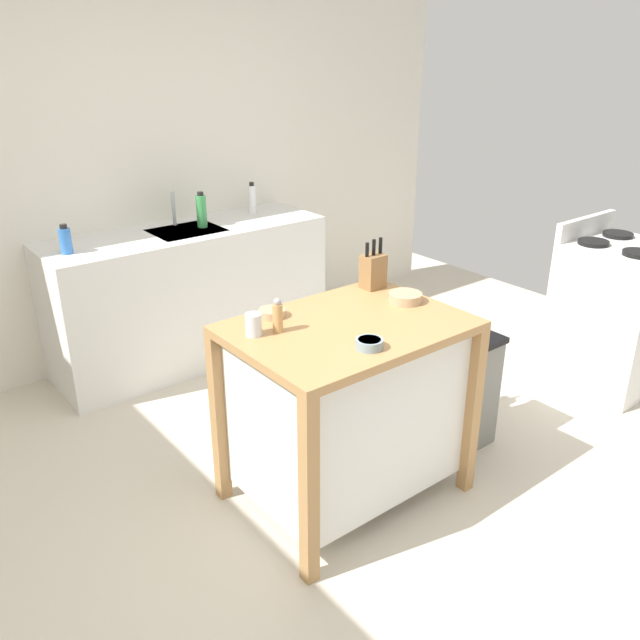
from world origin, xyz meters
The scene contains 16 objects.
ground_plane centered at (0.00, 0.00, 0.00)m, with size 6.44×6.44×0.00m, color beige.
wall_back centered at (0.00, 2.34, 1.30)m, with size 5.44×0.10×2.60m, color silver.
kitchen_island centered at (0.12, 0.19, 0.50)m, with size 1.02×0.74×0.89m.
knife_block centered at (0.51, 0.47, 0.98)m, with size 0.11×0.09×0.25m.
bowl_ceramic_wide centered at (0.03, -0.05, 0.91)m, with size 0.11×0.11×0.04m.
bowl_ceramic_small centered at (-0.09, 0.47, 0.91)m, with size 0.12×0.12×0.03m.
bowl_stoneware_deep centered at (0.50, 0.22, 0.92)m, with size 0.16×0.16×0.04m.
drinking_cup centered at (-0.27, 0.35, 0.94)m, with size 0.07×0.07×0.10m.
pepper_grinder centered at (-0.17, 0.31, 0.96)m, with size 0.04×0.04×0.15m.
trash_bin centered at (0.87, 0.14, 0.32)m, with size 0.36×0.28×0.63m.
sink_counter centered at (0.27, 1.99, 0.46)m, with size 1.84×0.60×0.91m.
sink_faucet centered at (0.27, 2.13, 1.02)m, with size 0.02×0.02×0.22m.
bottle_spray_cleaner centered at (0.39, 1.97, 1.02)m, with size 0.07×0.07×0.23m.
bottle_dish_soap centered at (0.86, 2.09, 1.01)m, with size 0.05×0.05×0.22m.
bottle_hand_soap centered at (-0.51, 1.93, 0.99)m, with size 0.07×0.07×0.17m.
stove centered at (2.17, 0.03, 0.46)m, with size 0.60×0.60×1.03m.
Camera 1 is at (-1.59, -1.77, 2.02)m, focal length 36.58 mm.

